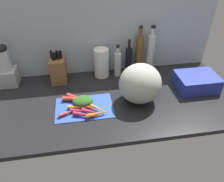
% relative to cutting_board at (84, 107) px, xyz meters
% --- Properties ---
extents(ground_plane, '(1.70, 0.80, 0.03)m').
position_rel_cutting_board_xyz_m(ground_plane, '(0.19, 0.08, -0.02)').
color(ground_plane, black).
extents(wall_back, '(1.70, 0.03, 0.60)m').
position_rel_cutting_board_xyz_m(wall_back, '(0.19, 0.46, 0.30)').
color(wall_back, '#ADB7C1').
rests_on(wall_back, ground_plane).
extents(cutting_board, '(0.37, 0.25, 0.01)m').
position_rel_cutting_board_xyz_m(cutting_board, '(0.00, 0.00, 0.00)').
color(cutting_board, '#2D51B7').
rests_on(cutting_board, ground_plane).
extents(carrot_0, '(0.16, 0.08, 0.03)m').
position_rel_cutting_board_xyz_m(carrot_0, '(0.01, -0.10, 0.02)').
color(carrot_0, '#B2264C').
rests_on(carrot_0, cutting_board).
extents(carrot_1, '(0.16, 0.08, 0.02)m').
position_rel_cutting_board_xyz_m(carrot_1, '(-0.08, -0.05, 0.01)').
color(carrot_1, red).
rests_on(carrot_1, cutting_board).
extents(carrot_2, '(0.13, 0.08, 0.02)m').
position_rel_cutting_board_xyz_m(carrot_2, '(-0.03, 0.08, 0.02)').
color(carrot_2, orange).
rests_on(carrot_2, cutting_board).
extents(carrot_3, '(0.14, 0.13, 0.03)m').
position_rel_cutting_board_xyz_m(carrot_3, '(0.07, -0.03, 0.02)').
color(carrot_3, orange).
rests_on(carrot_3, cutting_board).
extents(carrot_4, '(0.16, 0.10, 0.03)m').
position_rel_cutting_board_xyz_m(carrot_4, '(-0.02, 0.05, 0.02)').
color(carrot_4, red).
rests_on(carrot_4, cutting_board).
extents(carrot_5, '(0.16, 0.06, 0.02)m').
position_rel_cutting_board_xyz_m(carrot_5, '(-0.03, -0.02, 0.02)').
color(carrot_5, orange).
rests_on(carrot_5, cutting_board).
extents(carrot_6, '(0.16, 0.06, 0.03)m').
position_rel_cutting_board_xyz_m(carrot_6, '(0.08, -0.09, 0.02)').
color(carrot_6, orange).
rests_on(carrot_6, cutting_board).
extents(carrot_7, '(0.18, 0.05, 0.03)m').
position_rel_cutting_board_xyz_m(carrot_7, '(-0.05, 0.08, 0.02)').
color(carrot_7, red).
rests_on(carrot_7, cutting_board).
extents(carrot_8, '(0.15, 0.14, 0.03)m').
position_rel_cutting_board_xyz_m(carrot_8, '(0.01, -0.01, 0.02)').
color(carrot_8, red).
rests_on(carrot_8, cutting_board).
extents(carrot_9, '(0.17, 0.12, 0.03)m').
position_rel_cutting_board_xyz_m(carrot_9, '(-0.03, 0.08, 0.02)').
color(carrot_9, red).
rests_on(carrot_9, cutting_board).
extents(carrot_10, '(0.12, 0.05, 0.03)m').
position_rel_cutting_board_xyz_m(carrot_10, '(-0.03, -0.05, 0.02)').
color(carrot_10, '#B2264C').
rests_on(carrot_10, cutting_board).
extents(carrot_11, '(0.14, 0.08, 0.03)m').
position_rel_cutting_board_xyz_m(carrot_11, '(0.05, -0.08, 0.02)').
color(carrot_11, '#B2264C').
rests_on(carrot_11, cutting_board).
extents(carrot_greens_pile, '(0.13, 0.10, 0.06)m').
position_rel_cutting_board_xyz_m(carrot_greens_pile, '(-0.01, 0.03, 0.03)').
color(carrot_greens_pile, '#2D6023').
rests_on(carrot_greens_pile, cutting_board).
extents(winter_squash, '(0.27, 0.25, 0.27)m').
position_rel_cutting_board_xyz_m(winter_squash, '(0.37, 0.02, 0.13)').
color(winter_squash, '#B2B7A8').
rests_on(winter_squash, ground_plane).
extents(knife_block, '(0.11, 0.15, 0.24)m').
position_rel_cutting_board_xyz_m(knife_block, '(-0.16, 0.36, 0.09)').
color(knife_block, brown).
rests_on(knife_block, ground_plane).
extents(blender_appliance, '(0.13, 0.13, 0.29)m').
position_rel_cutting_board_xyz_m(blender_appliance, '(-0.53, 0.36, 0.12)').
color(blender_appliance, '#B2B2B7').
rests_on(blender_appliance, ground_plane).
extents(paper_towel_roll, '(0.11, 0.11, 0.22)m').
position_rel_cutting_board_xyz_m(paper_towel_roll, '(0.16, 0.37, 0.11)').
color(paper_towel_roll, white).
rests_on(paper_towel_roll, ground_plane).
extents(bottle_0, '(0.05, 0.05, 0.25)m').
position_rel_cutting_board_xyz_m(bottle_0, '(0.28, 0.36, 0.10)').
color(bottle_0, silver).
rests_on(bottle_0, ground_plane).
extents(bottle_1, '(0.05, 0.05, 0.28)m').
position_rel_cutting_board_xyz_m(bottle_1, '(0.37, 0.39, 0.11)').
color(bottle_1, black).
rests_on(bottle_1, ground_plane).
extents(bottle_2, '(0.06, 0.06, 0.37)m').
position_rel_cutting_board_xyz_m(bottle_2, '(0.46, 0.40, 0.15)').
color(bottle_2, brown).
rests_on(bottle_2, ground_plane).
extents(bottle_3, '(0.06, 0.06, 0.37)m').
position_rel_cutting_board_xyz_m(bottle_3, '(0.55, 0.39, 0.15)').
color(bottle_3, silver).
rests_on(bottle_3, ground_plane).
extents(dish_rack, '(0.28, 0.21, 0.10)m').
position_rel_cutting_board_xyz_m(dish_rack, '(0.81, 0.10, 0.05)').
color(dish_rack, '#2838AD').
rests_on(dish_rack, ground_plane).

